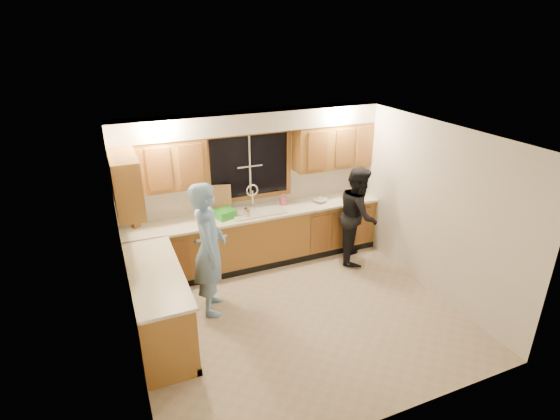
# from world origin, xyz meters

# --- Properties ---
(floor) EXTENTS (4.20, 4.20, 0.00)m
(floor) POSITION_xyz_m (0.00, 0.00, 0.00)
(floor) COLOR tan
(floor) RESTS_ON ground
(ceiling) EXTENTS (4.20, 4.20, 0.00)m
(ceiling) POSITION_xyz_m (0.00, 0.00, 2.50)
(ceiling) COLOR silver
(wall_back) EXTENTS (4.20, 0.00, 4.20)m
(wall_back) POSITION_xyz_m (0.00, 1.90, 1.25)
(wall_back) COLOR silver
(wall_back) RESTS_ON ground
(wall_left) EXTENTS (0.00, 3.80, 3.80)m
(wall_left) POSITION_xyz_m (-2.10, 0.00, 1.25)
(wall_left) COLOR silver
(wall_left) RESTS_ON ground
(wall_right) EXTENTS (0.00, 3.80, 3.80)m
(wall_right) POSITION_xyz_m (2.10, 0.00, 1.25)
(wall_right) COLOR silver
(wall_right) RESTS_ON ground
(base_cabinets_back) EXTENTS (4.20, 0.60, 0.88)m
(base_cabinets_back) POSITION_xyz_m (0.00, 1.60, 0.44)
(base_cabinets_back) COLOR #A5702F
(base_cabinets_back) RESTS_ON ground
(base_cabinets_left) EXTENTS (0.60, 1.90, 0.88)m
(base_cabinets_left) POSITION_xyz_m (-1.80, 0.35, 0.44)
(base_cabinets_left) COLOR #A5702F
(base_cabinets_left) RESTS_ON ground
(countertop_back) EXTENTS (4.20, 0.63, 0.04)m
(countertop_back) POSITION_xyz_m (0.00, 1.58, 0.90)
(countertop_back) COLOR #F3EBCC
(countertop_back) RESTS_ON base_cabinets_back
(countertop_left) EXTENTS (0.63, 1.90, 0.04)m
(countertop_left) POSITION_xyz_m (-1.79, 0.35, 0.90)
(countertop_left) COLOR #F3EBCC
(countertop_left) RESTS_ON base_cabinets_left
(upper_cabinets_left) EXTENTS (1.35, 0.33, 0.75)m
(upper_cabinets_left) POSITION_xyz_m (-1.43, 1.73, 1.83)
(upper_cabinets_left) COLOR #A5702F
(upper_cabinets_left) RESTS_ON wall_back
(upper_cabinets_right) EXTENTS (1.35, 0.33, 0.75)m
(upper_cabinets_right) POSITION_xyz_m (1.43, 1.73, 1.83)
(upper_cabinets_right) COLOR #A5702F
(upper_cabinets_right) RESTS_ON wall_back
(upper_cabinets_return) EXTENTS (0.33, 0.90, 0.75)m
(upper_cabinets_return) POSITION_xyz_m (-1.94, 1.12, 1.83)
(upper_cabinets_return) COLOR #A5702F
(upper_cabinets_return) RESTS_ON wall_left
(soffit) EXTENTS (4.20, 0.35, 0.30)m
(soffit) POSITION_xyz_m (0.00, 1.72, 2.35)
(soffit) COLOR silver
(soffit) RESTS_ON wall_back
(window_frame) EXTENTS (1.44, 0.03, 1.14)m
(window_frame) POSITION_xyz_m (0.00, 1.89, 1.60)
(window_frame) COLOR black
(window_frame) RESTS_ON wall_back
(sink) EXTENTS (0.86, 0.52, 0.57)m
(sink) POSITION_xyz_m (0.00, 1.60, 0.86)
(sink) COLOR silver
(sink) RESTS_ON countertop_back
(dishwasher) EXTENTS (0.60, 0.56, 0.82)m
(dishwasher) POSITION_xyz_m (-0.85, 1.59, 0.41)
(dishwasher) COLOR white
(dishwasher) RESTS_ON floor
(stove) EXTENTS (0.58, 0.75, 0.90)m
(stove) POSITION_xyz_m (-1.80, -0.22, 0.45)
(stove) COLOR white
(stove) RESTS_ON floor
(man) EXTENTS (0.61, 0.78, 1.88)m
(man) POSITION_xyz_m (-1.04, 0.62, 0.94)
(man) COLOR #74A3DB
(man) RESTS_ON floor
(woman) EXTENTS (0.93, 0.99, 1.63)m
(woman) POSITION_xyz_m (1.57, 1.05, 0.81)
(woman) COLOR black
(woman) RESTS_ON floor
(knife_block) EXTENTS (0.14, 0.13, 0.20)m
(knife_block) POSITION_xyz_m (-1.85, 1.75, 1.02)
(knife_block) COLOR #975E29
(knife_block) RESTS_ON countertop_back
(cutting_board) EXTENTS (0.35, 0.21, 0.44)m
(cutting_board) POSITION_xyz_m (-0.52, 1.82, 1.14)
(cutting_board) COLOR tan
(cutting_board) RESTS_ON countertop_back
(dish_crate) EXTENTS (0.35, 0.34, 0.13)m
(dish_crate) POSITION_xyz_m (-0.54, 1.58, 0.99)
(dish_crate) COLOR green
(dish_crate) RESTS_ON countertop_back
(soap_bottle) EXTENTS (0.10, 0.10, 0.20)m
(soap_bottle) POSITION_xyz_m (0.51, 1.72, 1.02)
(soap_bottle) COLOR #DA5386
(soap_bottle) RESTS_ON countertop_back
(bowl) EXTENTS (0.29, 0.29, 0.05)m
(bowl) POSITION_xyz_m (1.14, 1.57, 0.95)
(bowl) COLOR silver
(bowl) RESTS_ON countertop_back
(can_left) EXTENTS (0.09, 0.09, 0.13)m
(can_left) POSITION_xyz_m (-0.21, 1.51, 0.99)
(can_left) COLOR beige
(can_left) RESTS_ON countertop_back
(can_right) EXTENTS (0.09, 0.09, 0.12)m
(can_right) POSITION_xyz_m (-0.21, 1.42, 0.98)
(can_right) COLOR beige
(can_right) RESTS_ON countertop_back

